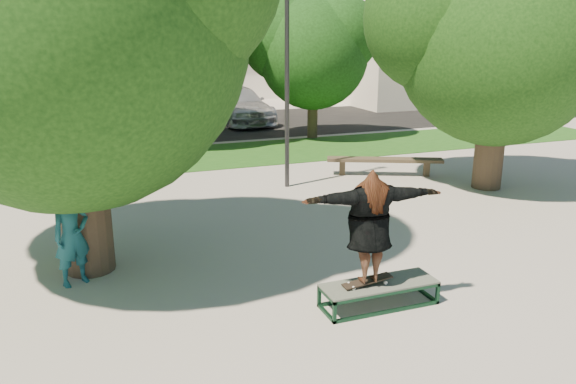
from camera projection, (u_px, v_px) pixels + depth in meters
name	position (u px, v px, depth m)	size (l,w,h in m)	color
ground	(331.00, 258.00, 10.46)	(120.00, 120.00, 0.00)	#9C9690
grass_strip	(241.00, 154.00, 19.35)	(30.00, 4.00, 0.02)	#174513
asphalt_strip	(179.00, 127.00, 24.87)	(40.00, 8.00, 0.01)	black
tree_left	(58.00, 7.00, 8.79)	(6.96, 5.95, 7.12)	#38281E
tree_right	(496.00, 30.00, 14.12)	(6.24, 5.33, 6.51)	#38281E
bg_tree_mid	(162.00, 33.00, 19.87)	(5.76, 4.92, 6.24)	#38281E
bg_tree_right	(311.00, 48.00, 21.42)	(5.04, 4.31, 5.43)	#38281E
lamppost	(287.00, 68.00, 14.44)	(0.25, 0.15, 6.11)	#2D2D30
side_building	(446.00, 33.00, 35.26)	(15.00, 10.00, 8.00)	beige
grind_box	(379.00, 294.00, 8.58)	(1.80, 0.60, 0.38)	#103220
skater_rig	(370.00, 226.00, 8.20)	(2.17, 0.83, 1.80)	white
bystander	(72.00, 235.00, 9.16)	(0.62, 0.41, 1.70)	#18515B
bench	(385.00, 161.00, 16.37)	(3.23, 1.78, 0.51)	#473B2A
car_silver_a	(95.00, 116.00, 23.25)	(1.69, 4.19, 1.43)	#AFAFB4
car_dark	(165.00, 114.00, 24.28)	(1.39, 4.00, 1.32)	black
car_grey	(132.00, 114.00, 23.93)	(2.24, 4.85, 1.35)	#55565A
car_silver_b	(237.00, 105.00, 26.05)	(2.25, 5.53, 1.61)	silver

